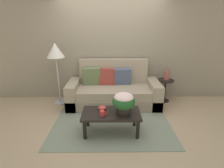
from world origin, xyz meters
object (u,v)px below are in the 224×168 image
object	(u,v)px
coffee_table	(111,115)
side_table	(165,87)
coffee_mug	(102,113)
table_vase	(167,75)
snack_bowl	(102,108)
potted_plant	(124,101)
floor_lamp	(56,53)
couch	(113,91)

from	to	relation	value
coffee_table	side_table	distance (m)	1.93
coffee_mug	table_vase	distance (m)	2.14
coffee_mug	snack_bowl	world-z (taller)	coffee_mug
side_table	potted_plant	distance (m)	1.81
potted_plant	table_vase	distance (m)	1.82
floor_lamp	coffee_table	bearing A→B (deg)	-44.99
snack_bowl	table_vase	xyz separation A→B (m)	(1.54, 1.27, 0.24)
potted_plant	side_table	bearing A→B (deg)	50.08
side_table	potted_plant	world-z (taller)	potted_plant
couch	table_vase	distance (m)	1.38
side_table	floor_lamp	bearing A→B (deg)	-177.94
snack_bowl	coffee_mug	bearing A→B (deg)	-87.22
couch	snack_bowl	xyz separation A→B (m)	(-0.22, -1.11, 0.12)
side_table	snack_bowl	xyz separation A→B (m)	(-1.53, -1.26, 0.05)
side_table	snack_bowl	world-z (taller)	side_table
floor_lamp	snack_bowl	world-z (taller)	floor_lamp
side_table	potted_plant	size ratio (longest dim) A/B	1.43
coffee_table	floor_lamp	world-z (taller)	floor_lamp
coffee_table	couch	bearing A→B (deg)	87.30
coffee_table	table_vase	world-z (taller)	table_vase
couch	potted_plant	distance (m)	1.28
coffee_table	potted_plant	distance (m)	0.36
side_table	snack_bowl	bearing A→B (deg)	-140.61
potted_plant	coffee_mug	xyz separation A→B (m)	(-0.37, -0.09, -0.18)
couch	side_table	world-z (taller)	couch
coffee_table	table_vase	distance (m)	1.98
coffee_table	coffee_mug	bearing A→B (deg)	-145.61
side_table	coffee_table	bearing A→B (deg)	-135.16
couch	coffee_table	xyz separation A→B (m)	(-0.06, -1.22, 0.02)
coffee_table	snack_bowl	xyz separation A→B (m)	(-0.16, 0.10, 0.10)
floor_lamp	coffee_mug	world-z (taller)	floor_lamp
couch	floor_lamp	distance (m)	1.61
potted_plant	table_vase	bearing A→B (deg)	50.07
floor_lamp	snack_bowl	bearing A→B (deg)	-46.42
coffee_table	table_vase	xyz separation A→B (m)	(1.38, 1.37, 0.34)
coffee_table	floor_lamp	xyz separation A→B (m)	(-1.27, 1.27, 0.90)
coffee_mug	floor_lamp	bearing A→B (deg)	129.16
side_table	couch	bearing A→B (deg)	-173.84
side_table	coffee_mug	distance (m)	2.11
side_table	coffee_mug	xyz separation A→B (m)	(-1.52, -1.46, 0.06)
table_vase	snack_bowl	bearing A→B (deg)	-140.52
floor_lamp	potted_plant	distance (m)	2.05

